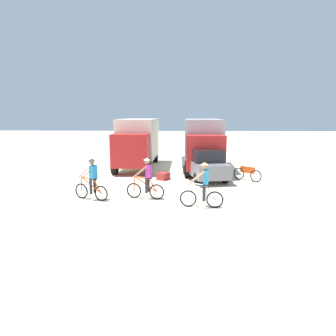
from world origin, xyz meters
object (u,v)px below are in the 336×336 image
object	(u,v)px
box_truck_grey_hauler	(203,142)
supply_crate	(163,176)
bicycle_spare	(247,174)
box_truck_cream_rv	(138,141)
sedan_parked	(205,164)
cyclist_orange_shirt	(92,181)
cyclist_near_camera	(203,187)
cyclist_cowboy_hat	(146,180)

from	to	relation	value
box_truck_grey_hauler	supply_crate	xyz separation A→B (m)	(-2.47, -3.34, -1.67)
box_truck_grey_hauler	bicycle_spare	xyz separation A→B (m)	(2.22, -3.45, -1.48)
box_truck_grey_hauler	bicycle_spare	bearing A→B (deg)	-57.15
box_truck_cream_rv	sedan_parked	bearing A→B (deg)	-41.90
cyclist_orange_shirt	supply_crate	bearing A→B (deg)	57.19
cyclist_orange_shirt	sedan_parked	bearing A→B (deg)	41.67
sedan_parked	cyclist_orange_shirt	world-z (taller)	cyclist_orange_shirt
box_truck_cream_rv	cyclist_near_camera	bearing A→B (deg)	-67.42
bicycle_spare	supply_crate	bearing A→B (deg)	178.72
cyclist_orange_shirt	cyclist_cowboy_hat	distance (m)	2.33
cyclist_near_camera	cyclist_cowboy_hat	bearing A→B (deg)	153.79
sedan_parked	cyclist_cowboy_hat	bearing A→B (deg)	-123.40
cyclist_cowboy_hat	cyclist_near_camera	world-z (taller)	same
bicycle_spare	supply_crate	xyz separation A→B (m)	(-4.70, 0.11, -0.20)
cyclist_cowboy_hat	cyclist_near_camera	size ratio (longest dim) A/B	1.00
box_truck_grey_hauler	sedan_parked	bearing A→B (deg)	-92.37
supply_crate	box_truck_grey_hauler	bearing A→B (deg)	53.51
cyclist_orange_shirt	cyclist_near_camera	size ratio (longest dim) A/B	1.00
box_truck_cream_rv	sedan_parked	size ratio (longest dim) A/B	1.51
sedan_parked	cyclist_cowboy_hat	world-z (taller)	cyclist_cowboy_hat
cyclist_cowboy_hat	box_truck_cream_rv	bearing A→B (deg)	100.55
sedan_parked	bicycle_spare	bearing A→B (deg)	-7.93
box_truck_cream_rv	box_truck_grey_hauler	distance (m)	4.57
box_truck_grey_hauler	bicycle_spare	size ratio (longest dim) A/B	5.13
box_truck_grey_hauler	sedan_parked	distance (m)	3.27
box_truck_grey_hauler	cyclist_orange_shirt	size ratio (longest dim) A/B	3.74
box_truck_cream_rv	cyclist_orange_shirt	xyz separation A→B (m)	(-0.78, -8.51, -1.03)
sedan_parked	cyclist_orange_shirt	size ratio (longest dim) A/B	2.46
box_truck_cream_rv	supply_crate	size ratio (longest dim) A/B	10.67
bicycle_spare	sedan_parked	bearing A→B (deg)	172.07
box_truck_grey_hauler	cyclist_near_camera	xyz separation A→B (m)	(-0.59, -8.59, -1.03)
box_truck_grey_hauler	sedan_parked	world-z (taller)	box_truck_grey_hauler
box_truck_grey_hauler	sedan_parked	xyz separation A→B (m)	(-0.13, -3.12, -0.99)
box_truck_cream_rv	cyclist_cowboy_hat	xyz separation A→B (m)	(1.53, -8.23, -1.03)
cyclist_cowboy_hat	supply_crate	xyz separation A→B (m)	(0.50, 4.08, -0.65)
box_truck_cream_rv	box_truck_grey_hauler	xyz separation A→B (m)	(4.50, -0.81, 0.00)
supply_crate	cyclist_near_camera	bearing A→B (deg)	-70.33
cyclist_cowboy_hat	supply_crate	size ratio (longest dim) A/B	2.86
cyclist_orange_shirt	box_truck_cream_rv	bearing A→B (deg)	84.74
cyclist_near_camera	supply_crate	size ratio (longest dim) A/B	2.86
cyclist_orange_shirt	supply_crate	distance (m)	5.23
sedan_parked	cyclist_cowboy_hat	xyz separation A→B (m)	(-2.84, -4.31, -0.04)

